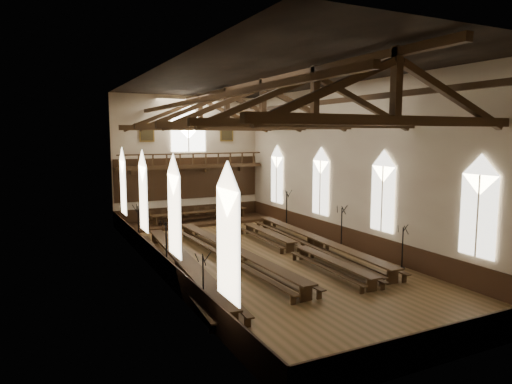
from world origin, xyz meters
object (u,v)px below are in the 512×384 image
refectory_row_d (315,240)px  candelabrum_right_near (402,256)px  candelabrum_left_near (203,292)px  refectory_row_c (297,247)px  candelabrum_left_far (139,233)px  refectory_row_b (232,251)px  refectory_row_a (183,263)px  candelabrum_left_mid (167,257)px  candelabrum_right_far (287,216)px  candelabrum_right_mid (341,235)px  high_table (200,213)px  dais (201,222)px

refectory_row_d → candelabrum_right_near: candelabrum_right_near is taller
candelabrum_left_near → candelabrum_right_near: bearing=3.3°
refectory_row_c → candelabrum_right_near: size_ratio=5.99×
refectory_row_c → candelabrum_left_far: (-7.57, 6.60, 0.30)m
refectory_row_b → candelabrum_right_near: bearing=-36.2°
refectory_row_a → candelabrum_left_mid: 0.90m
candelabrum_right_far → refectory_row_b: bearing=-138.1°
refectory_row_c → refectory_row_d: bearing=23.9°
refectory_row_a → candelabrum_right_mid: size_ratio=5.73×
refectory_row_d → refectory_row_c: bearing=-156.1°
refectory_row_c → candelabrum_left_far: size_ratio=5.27×
candelabrum_left_near → high_table: bearing=70.8°
refectory_row_b → candelabrum_left_mid: 3.89m
candelabrum_left_near → candelabrum_right_near: (11.10, 0.63, 0.00)m
refectory_row_d → candelabrum_right_mid: candelabrum_right_mid is taller
candelabrum_left_near → candelabrum_left_mid: bearing=90.0°
refectory_row_d → candelabrum_left_far: bearing=148.2°
refectory_row_c → dais: refectory_row_c is taller
refectory_row_c → refectory_row_d: size_ratio=0.94×
candelabrum_left_near → candelabrum_right_far: bearing=48.3°
refectory_row_b → candelabrum_left_far: 7.02m
dais → candelabrum_left_near: (-5.92, -17.01, 0.60)m
refectory_row_a → candelabrum_right_far: size_ratio=5.19×
high_table → candelabrum_left_near: (-5.92, -17.01, -0.14)m
candelabrum_right_near → candelabrum_right_mid: bearing=90.0°
refectory_row_a → dais: size_ratio=1.31×
candelabrum_left_far → refectory_row_c: bearing=-41.1°
refectory_row_b → refectory_row_d: bearing=0.7°
refectory_row_b → refectory_row_d: size_ratio=1.00×
refectory_row_d → dais: 11.52m
candelabrum_left_near → dais: bearing=70.8°
candelabrum_right_mid → dais: bearing=114.7°
candelabrum_left_far → candelabrum_left_mid: bearing=-90.0°
high_table → refectory_row_d: bearing=-72.7°
high_table → candelabrum_right_mid: 12.38m
candelabrum_right_near → candelabrum_right_far: bearing=90.0°
refectory_row_b → candelabrum_left_mid: (-3.83, -0.60, 0.25)m
refectory_row_b → candelabrum_right_mid: 7.27m
refectory_row_d → candelabrum_left_near: (-9.35, -6.03, 0.13)m
refectory_row_c → candelabrum_left_far: bearing=138.9°
refectory_row_c → dais: size_ratio=1.22×
refectory_row_c → candelabrum_left_mid: size_ratio=5.07×
refectory_row_c → candelabrum_right_near: bearing=-52.5°
refectory_row_c → candelabrum_right_mid: (3.53, 0.54, 0.29)m
candelabrum_left_far → candelabrum_right_near: size_ratio=1.14×
candelabrum_right_near → candelabrum_left_mid: bearing=156.9°
high_table → candelabrum_left_near: bearing=-109.2°
candelabrum_left_far → candelabrum_right_far: size_ratio=0.92×
candelabrum_left_far → refectory_row_b: bearing=-56.9°
candelabrum_left_near → candelabrum_left_mid: 5.36m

